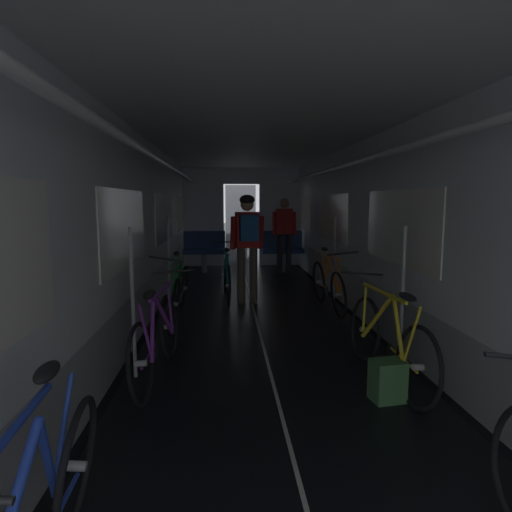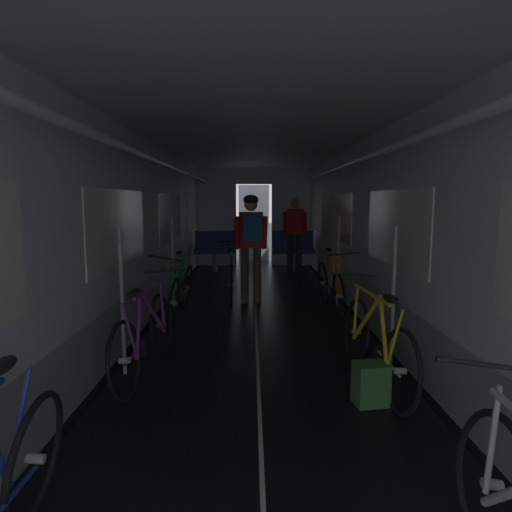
{
  "view_description": "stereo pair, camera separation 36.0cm",
  "coord_description": "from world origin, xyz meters",
  "px_view_note": "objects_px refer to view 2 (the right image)",
  "views": [
    {
      "loc": [
        -0.42,
        -1.83,
        1.64
      ],
      "look_at": [
        0.0,
        4.01,
        0.88
      ],
      "focal_mm": 30.22,
      "sensor_mm": 36.0,
      "label": 1
    },
    {
      "loc": [
        -0.06,
        -1.84,
        1.64
      ],
      "look_at": [
        0.0,
        4.01,
        0.88
      ],
      "focal_mm": 30.22,
      "sensor_mm": 36.0,
      "label": 2
    }
  ],
  "objects_px": {
    "bicycle_purple": "(145,336)",
    "bicycle_green": "(180,291)",
    "bench_seat_far_right": "(293,247)",
    "backpack_on_floor": "(371,384)",
    "bicycle_orange": "(331,285)",
    "bench_seat_far_left": "(215,247)",
    "bicycle_yellow": "(375,344)",
    "person_standing_near_bench": "(295,231)",
    "person_cyclist_aisle": "(251,237)",
    "bicycle_teal_in_aisle": "(231,277)"
  },
  "relations": [
    {
      "from": "person_cyclist_aisle",
      "to": "person_standing_near_bench",
      "type": "bearing_deg",
      "value": 70.68
    },
    {
      "from": "bicycle_orange",
      "to": "backpack_on_floor",
      "type": "relative_size",
      "value": 4.98
    },
    {
      "from": "bicycle_green",
      "to": "bicycle_teal_in_aisle",
      "type": "bearing_deg",
      "value": 58.37
    },
    {
      "from": "bicycle_green",
      "to": "backpack_on_floor",
      "type": "bearing_deg",
      "value": -53.43
    },
    {
      "from": "bicycle_purple",
      "to": "person_cyclist_aisle",
      "type": "bearing_deg",
      "value": 71.03
    },
    {
      "from": "bicycle_orange",
      "to": "bicycle_teal_in_aisle",
      "type": "bearing_deg",
      "value": 153.6
    },
    {
      "from": "bicycle_teal_in_aisle",
      "to": "person_standing_near_bench",
      "type": "xyz_separation_m",
      "value": [
        1.3,
        2.5,
        0.59
      ]
    },
    {
      "from": "bicycle_orange",
      "to": "bicycle_teal_in_aisle",
      "type": "xyz_separation_m",
      "value": [
        -1.52,
        0.75,
        0.0
      ]
    },
    {
      "from": "bench_seat_far_left",
      "to": "person_cyclist_aisle",
      "type": "distance_m",
      "value": 3.29
    },
    {
      "from": "person_standing_near_bench",
      "to": "bicycle_yellow",
      "type": "bearing_deg",
      "value": -88.69
    },
    {
      "from": "bicycle_purple",
      "to": "backpack_on_floor",
      "type": "xyz_separation_m",
      "value": [
        1.96,
        -0.6,
        -0.21
      ]
    },
    {
      "from": "bench_seat_far_left",
      "to": "bench_seat_far_right",
      "type": "relative_size",
      "value": 1.0
    },
    {
      "from": "bicycle_yellow",
      "to": "bicycle_teal_in_aisle",
      "type": "relative_size",
      "value": 1.0
    },
    {
      "from": "bicycle_green",
      "to": "bench_seat_far_left",
      "type": "bearing_deg",
      "value": 87.61
    },
    {
      "from": "bicycle_purple",
      "to": "bicycle_yellow",
      "type": "bearing_deg",
      "value": -6.57
    },
    {
      "from": "bicycle_green",
      "to": "person_cyclist_aisle",
      "type": "xyz_separation_m",
      "value": [
        1.0,
        0.82,
        0.69
      ]
    },
    {
      "from": "person_cyclist_aisle",
      "to": "backpack_on_floor",
      "type": "xyz_separation_m",
      "value": [
        0.97,
        -3.47,
        -0.9
      ]
    },
    {
      "from": "bench_seat_far_right",
      "to": "backpack_on_floor",
      "type": "bearing_deg",
      "value": -89.98
    },
    {
      "from": "bench_seat_far_right",
      "to": "bicycle_purple",
      "type": "height_order",
      "value": "bench_seat_far_right"
    },
    {
      "from": "bench_seat_far_left",
      "to": "bicycle_green",
      "type": "height_order",
      "value": "bicycle_green"
    },
    {
      "from": "bicycle_purple",
      "to": "bicycle_green",
      "type": "distance_m",
      "value": 2.05
    },
    {
      "from": "person_standing_near_bench",
      "to": "backpack_on_floor",
      "type": "xyz_separation_m",
      "value": [
        -0.0,
        -6.24,
        -0.81
      ]
    },
    {
      "from": "bicycle_teal_in_aisle",
      "to": "person_standing_near_bench",
      "type": "distance_m",
      "value": 2.88
    },
    {
      "from": "bicycle_orange",
      "to": "bicycle_purple",
      "type": "bearing_deg",
      "value": -132.37
    },
    {
      "from": "bench_seat_far_left",
      "to": "bench_seat_far_right",
      "type": "bearing_deg",
      "value": 0.0
    },
    {
      "from": "bench_seat_far_left",
      "to": "bicycle_yellow",
      "type": "relative_size",
      "value": 0.58
    },
    {
      "from": "bench_seat_far_right",
      "to": "person_cyclist_aisle",
      "type": "distance_m",
      "value": 3.32
    },
    {
      "from": "bench_seat_far_left",
      "to": "backpack_on_floor",
      "type": "distance_m",
      "value": 6.87
    },
    {
      "from": "bicycle_purple",
      "to": "person_standing_near_bench",
      "type": "distance_m",
      "value": 6.0
    },
    {
      "from": "bicycle_yellow",
      "to": "bicycle_teal_in_aisle",
      "type": "distance_m",
      "value": 3.67
    },
    {
      "from": "bicycle_orange",
      "to": "bench_seat_far_left",
      "type": "bearing_deg",
      "value": 119.13
    },
    {
      "from": "bench_seat_far_right",
      "to": "bicycle_green",
      "type": "relative_size",
      "value": 0.58
    },
    {
      "from": "backpack_on_floor",
      "to": "bench_seat_far_right",
      "type": "bearing_deg",
      "value": 90.02
    },
    {
      "from": "bicycle_yellow",
      "to": "bicycle_green",
      "type": "bearing_deg",
      "value": 132.53
    },
    {
      "from": "bicycle_yellow",
      "to": "backpack_on_floor",
      "type": "distance_m",
      "value": 0.44
    },
    {
      "from": "person_standing_near_bench",
      "to": "backpack_on_floor",
      "type": "height_order",
      "value": "person_standing_near_bench"
    },
    {
      "from": "bicycle_orange",
      "to": "bicycle_yellow",
      "type": "relative_size",
      "value": 1.0
    },
    {
      "from": "bicycle_green",
      "to": "backpack_on_floor",
      "type": "height_order",
      "value": "bicycle_green"
    },
    {
      "from": "bench_seat_far_left",
      "to": "bicycle_yellow",
      "type": "xyz_separation_m",
      "value": [
        1.94,
        -6.25,
        -0.19
      ]
    },
    {
      "from": "bicycle_yellow",
      "to": "bicycle_green",
      "type": "xyz_separation_m",
      "value": [
        -2.1,
        2.29,
        -0.0
      ]
    },
    {
      "from": "bicycle_green",
      "to": "bicycle_teal_in_aisle",
      "type": "xyz_separation_m",
      "value": [
        0.67,
        1.09,
        0.0
      ]
    },
    {
      "from": "bench_seat_far_right",
      "to": "backpack_on_floor",
      "type": "relative_size",
      "value": 2.89
    },
    {
      "from": "bicycle_purple",
      "to": "bicycle_yellow",
      "type": "distance_m",
      "value": 2.1
    },
    {
      "from": "bicycle_orange",
      "to": "bicycle_yellow",
      "type": "height_order",
      "value": "same"
    },
    {
      "from": "bench_seat_far_right",
      "to": "person_standing_near_bench",
      "type": "bearing_deg",
      "value": -89.59
    },
    {
      "from": "person_cyclist_aisle",
      "to": "bicycle_teal_in_aisle",
      "type": "height_order",
      "value": "person_cyclist_aisle"
    },
    {
      "from": "backpack_on_floor",
      "to": "bicycle_purple",
      "type": "bearing_deg",
      "value": 162.91
    },
    {
      "from": "bicycle_green",
      "to": "person_cyclist_aisle",
      "type": "height_order",
      "value": "person_cyclist_aisle"
    },
    {
      "from": "bicycle_orange",
      "to": "bicycle_purple",
      "type": "relative_size",
      "value": 1.0
    },
    {
      "from": "bench_seat_far_right",
      "to": "bicycle_teal_in_aisle",
      "type": "relative_size",
      "value": 0.58
    }
  ]
}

